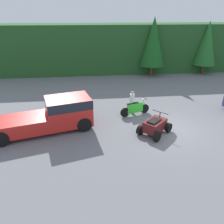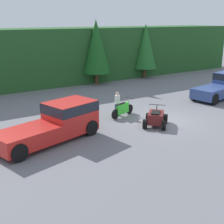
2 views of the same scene
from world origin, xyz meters
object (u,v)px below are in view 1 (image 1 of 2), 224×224
at_px(pickup_truck_red, 53,114).
at_px(quad_atv, 155,126).
at_px(rider_person, 132,101).
at_px(traffic_cone, 87,94).
at_px(dirt_bike, 135,109).

xyz_separation_m(pickup_truck_red, quad_atv, (5.91, -1.15, -0.55)).
height_order(rider_person, traffic_cone, rider_person).
height_order(dirt_bike, rider_person, rider_person).
bearing_deg(traffic_cone, pickup_truck_red, -109.83).
bearing_deg(traffic_cone, quad_atv, -59.72).
xyz_separation_m(dirt_bike, quad_atv, (0.62, -2.64, -0.00)).
relative_size(pickup_truck_red, dirt_bike, 2.79).
bearing_deg(pickup_truck_red, dirt_bike, 0.97).
distance_m(pickup_truck_red, quad_atv, 6.04).
bearing_deg(dirt_bike, traffic_cone, 111.09).
xyz_separation_m(pickup_truck_red, traffic_cone, (2.00, 5.54, -0.76)).
xyz_separation_m(rider_person, traffic_cone, (-3.15, 3.63, -0.62)).
distance_m(dirt_bike, traffic_cone, 5.23).
relative_size(dirt_bike, quad_atv, 0.93).
relative_size(quad_atv, rider_person, 1.43).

